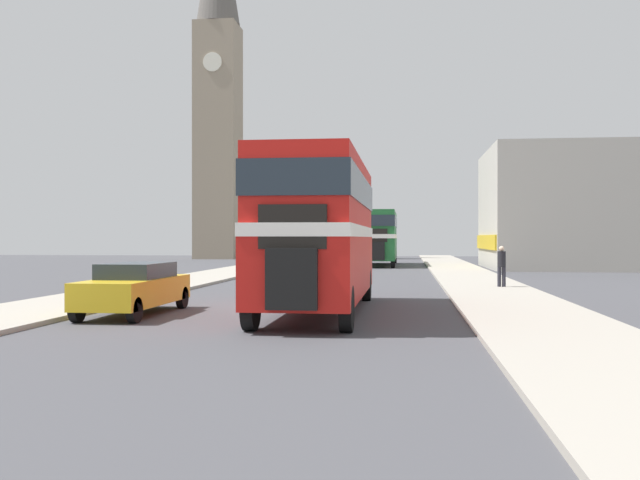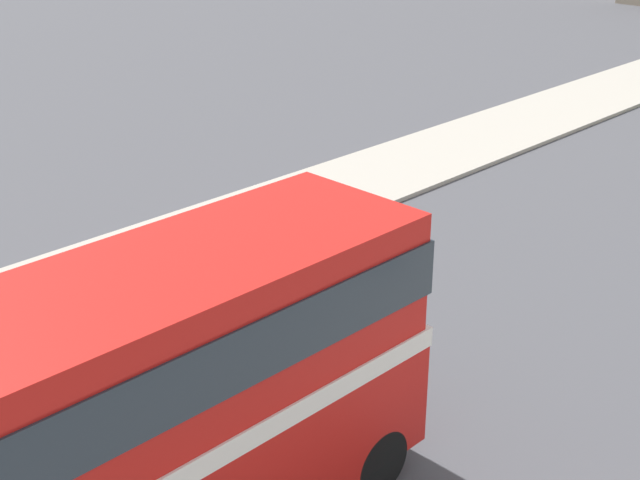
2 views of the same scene
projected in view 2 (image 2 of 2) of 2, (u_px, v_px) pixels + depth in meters
double_decker_bus at (83, 434)px, 10.21m from camera, size 2.46×9.94×4.17m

